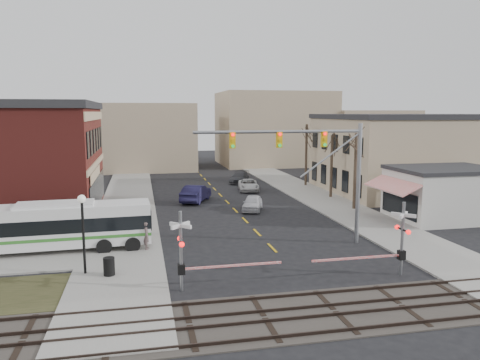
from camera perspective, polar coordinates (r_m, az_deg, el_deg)
name	(u,v)px	position (r m, az deg, el deg)	size (l,w,h in m)	color
ground	(281,257)	(28.81, 5.05, -9.37)	(160.00, 160.00, 0.00)	black
sidewalk_west	(128,201)	(47.04, -13.50, -2.56)	(5.00, 60.00, 0.12)	gray
sidewalk_east	(312,194)	(50.23, 8.72, -1.75)	(5.00, 60.00, 0.12)	gray
ballast_strip	(335,311)	(21.77, 11.47, -15.41)	(160.00, 5.00, 0.06)	#332D28
rail_tracks	(335,309)	(21.74, 11.48, -15.19)	(160.00, 3.91, 0.14)	#2D231E
tan_building	(419,153)	(55.37, 21.03, 3.11)	(20.30, 15.30, 8.50)	tan
awning_shop	(444,193)	(41.58, 23.62, -1.49)	(9.74, 6.20, 4.30)	beige
tree_east_a	(355,171)	(42.85, 13.86, 1.03)	(0.28, 0.28, 6.75)	#382B21
tree_east_b	(331,166)	(48.42, 11.08, 1.66)	(0.28, 0.28, 6.30)	#382B21
tree_east_c	(306,155)	(55.85, 8.07, 3.06)	(0.28, 0.28, 7.20)	#382B21
transit_bus	(56,226)	(31.48, -21.52, -5.21)	(11.65, 2.99, 2.98)	silver
traffic_signal_mast	(316,158)	(30.50, 9.29, 2.67)	(11.08, 0.30, 8.00)	gray
rr_crossing_west	(190,251)	(23.23, -6.15, -8.66)	(5.60, 1.36, 4.00)	gray
rr_crossing_east	(395,240)	(26.47, 18.37, -6.93)	(5.60, 1.36, 4.00)	gray
street_lamp	(83,217)	(26.18, -18.64, -4.35)	(0.44, 0.44, 4.29)	black
trash_bin	(109,266)	(26.17, -15.67, -10.10)	(0.60, 0.60, 0.96)	black
car_a	(252,203)	(41.83, 1.52, -2.82)	(1.58, 3.93, 1.34)	silver
car_b	(196,193)	(46.08, -5.41, -1.62)	(1.76, 5.05, 1.66)	#1A173B
car_c	(248,185)	(52.27, 1.04, -0.62)	(2.12, 4.59, 1.27)	#BDBDBD
car_d	(239,177)	(58.13, -0.06, 0.31)	(1.87, 4.60, 1.34)	#3A3B3F
pedestrian_near	(147,235)	(30.27, -11.30, -6.63)	(0.65, 0.43, 1.79)	#5F4D4C
pedestrian_far	(110,224)	(34.38, -15.52, -5.22)	(0.73, 0.57, 1.50)	#2F2C4E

